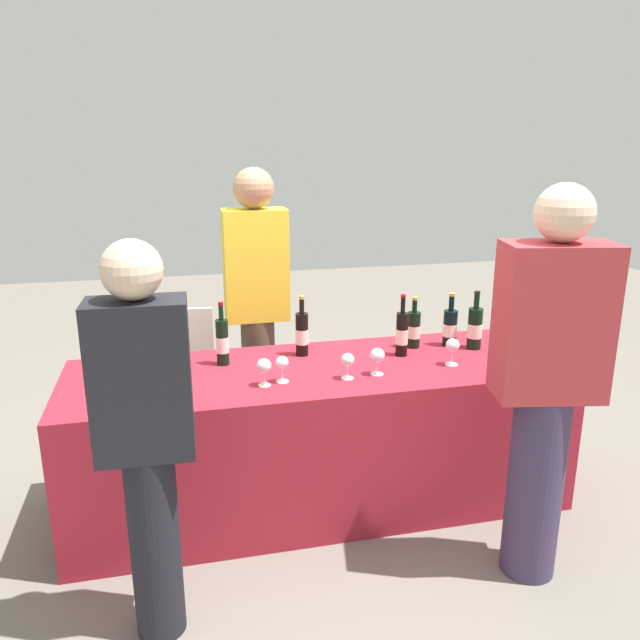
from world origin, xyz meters
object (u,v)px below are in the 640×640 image
at_px(wine_glass_2, 348,361).
at_px(wine_glass_3, 377,356).
at_px(wine_bottle_0, 116,352).
at_px(wine_glass_1, 282,364).
at_px(ice_bucket, 150,366).
at_px(menu_board, 174,373).
at_px(wine_bottle_7, 475,328).
at_px(wine_bottle_5, 414,329).
at_px(wine_bottle_4, 402,334).
at_px(wine_glass_0, 264,367).
at_px(server_pouring, 257,302).
at_px(guest_1, 547,378).
at_px(guest_0, 146,432).
at_px(wine_bottle_3, 302,334).
at_px(wine_bottle_6, 450,327).
at_px(wine_bottle_2, 222,342).
at_px(wine_glass_4, 453,346).
at_px(wine_bottle_1, 144,349).

height_order(wine_glass_2, wine_glass_3, wine_glass_3).
height_order(wine_bottle_0, wine_glass_1, wine_bottle_0).
xyz_separation_m(ice_bucket, menu_board, (0.09, 1.01, -0.43)).
xyz_separation_m(wine_bottle_7, wine_glass_1, (-1.12, -0.25, -0.03)).
bearing_deg(wine_bottle_5, wine_bottle_4, -134.43).
relative_size(wine_glass_0, server_pouring, 0.08).
bearing_deg(guest_1, wine_bottle_7, 93.95).
height_order(wine_glass_0, menu_board, wine_glass_0).
bearing_deg(guest_0, guest_1, 1.62).
height_order(wine_bottle_3, wine_bottle_6, wine_bottle_3).
height_order(wine_bottle_2, wine_bottle_5, wine_bottle_2).
bearing_deg(guest_1, wine_bottle_5, 113.57).
bearing_deg(guest_0, wine_glass_2, 33.84).
bearing_deg(menu_board, wine_bottle_7, -24.17).
height_order(wine_glass_3, menu_board, wine_glass_3).
xyz_separation_m(wine_bottle_5, guest_1, (0.21, -0.96, 0.06)).
bearing_deg(wine_bottle_6, wine_glass_2, -152.75).
bearing_deg(wine_glass_4, server_pouring, 139.62).
bearing_deg(wine_bottle_5, wine_glass_1, -156.61).
relative_size(wine_bottle_4, wine_bottle_6, 1.11).
height_order(wine_glass_3, ice_bucket, ice_bucket).
height_order(wine_glass_0, wine_glass_2, wine_glass_0).
bearing_deg(wine_glass_3, wine_bottle_2, 156.36).
bearing_deg(wine_bottle_7, ice_bucket, -176.02).
height_order(wine_bottle_0, server_pouring, server_pouring).
xyz_separation_m(wine_bottle_7, wine_glass_2, (-0.80, -0.28, -0.03)).
relative_size(wine_bottle_2, wine_bottle_4, 0.99).
relative_size(wine_glass_1, menu_board, 0.15).
bearing_deg(wine_glass_0, wine_bottle_2, 116.21).
xyz_separation_m(wine_bottle_3, menu_board, (-0.69, 0.78, -0.46)).
distance_m(wine_bottle_5, wine_glass_2, 0.61).
bearing_deg(wine_bottle_5, wine_bottle_3, 178.86).
height_order(wine_bottle_0, wine_glass_4, wine_bottle_0).
bearing_deg(wine_bottle_1, wine_glass_4, -9.55).
distance_m(wine_bottle_2, wine_bottle_6, 1.26).
bearing_deg(wine_glass_2, server_pouring, 111.55).
relative_size(wine_bottle_3, wine_glass_0, 2.43).
distance_m(wine_bottle_2, wine_glass_4, 1.18).
xyz_separation_m(wine_glass_0, guest_1, (1.10, -0.59, 0.07)).
xyz_separation_m(wine_bottle_0, server_pouring, (0.76, 0.51, 0.08)).
relative_size(ice_bucket, server_pouring, 0.11).
distance_m(ice_bucket, guest_0, 0.73).
distance_m(wine_glass_0, ice_bucket, 0.54).
xyz_separation_m(wine_bottle_1, menu_board, (0.12, 0.85, -0.46)).
xyz_separation_m(wine_glass_4, guest_0, (-1.49, -0.63, -0.00)).
relative_size(wine_bottle_0, wine_glass_4, 2.27).
distance_m(wine_bottle_1, guest_0, 0.89).
bearing_deg(wine_bottle_6, wine_glass_3, -147.85).
xyz_separation_m(wine_bottle_1, guest_1, (1.65, -0.90, 0.04)).
xyz_separation_m(wine_bottle_0, guest_1, (1.78, -0.90, 0.05)).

